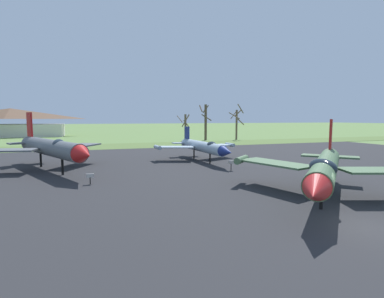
# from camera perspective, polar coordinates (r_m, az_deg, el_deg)

# --- Properties ---
(ground_plane) EXTENTS (600.00, 600.00, 0.00)m
(ground_plane) POSITION_cam_1_polar(r_m,az_deg,el_deg) (16.98, 29.06, -12.83)
(ground_plane) COLOR #607F42
(asphalt_apron) EXTENTS (86.08, 51.69, 0.05)m
(asphalt_apron) POSITION_cam_1_polar(r_m,az_deg,el_deg) (29.23, 5.59, -4.45)
(asphalt_apron) COLOR #28282B
(asphalt_apron) RESTS_ON ground
(grass_verge_strip) EXTENTS (146.08, 12.00, 0.06)m
(grass_verge_strip) POSITION_cam_1_polar(r_m,az_deg,el_deg) (59.37, -7.60, 0.74)
(grass_verge_strip) COLOR #577037
(grass_verge_strip) RESTS_ON ground
(jet_fighter_front_right) EXTENTS (10.53, 13.54, 4.12)m
(jet_fighter_front_right) POSITION_cam_1_polar(r_m,az_deg,el_deg) (36.29, 2.03, 0.48)
(jet_fighter_front_right) COLOR #8EA3B2
(jet_fighter_front_right) RESTS_ON ground
(info_placard_front_right) EXTENTS (0.63, 0.37, 1.06)m
(info_placard_front_right) POSITION_cam_1_polar(r_m,az_deg,el_deg) (30.18, 7.42, -2.88)
(info_placard_front_right) COLOR black
(info_placard_front_right) RESTS_ON ground
(jet_fighter_rear_center) EXTENTS (11.78, 15.99, 5.92)m
(jet_fighter_rear_center) POSITION_cam_1_polar(r_m,az_deg,el_deg) (32.59, -25.15, 0.28)
(jet_fighter_rear_center) COLOR #565B60
(jet_fighter_rear_center) RESTS_ON ground
(info_placard_rear_center) EXTENTS (0.60, 0.22, 0.91)m
(info_placard_rear_center) POSITION_cam_1_polar(r_m,az_deg,el_deg) (25.08, -18.75, -5.16)
(info_placard_rear_center) COLOR black
(info_placard_rear_center) RESTS_ON ground
(jet_fighter_rear_left) EXTENTS (13.13, 12.96, 5.17)m
(jet_fighter_rear_left) POSITION_cam_1_polar(r_m,az_deg,el_deg) (20.99, 23.90, -3.27)
(jet_fighter_rear_left) COLOR #4C6B47
(jet_fighter_rear_left) RESTS_ON ground
(bare_tree_far_left) EXTENTS (2.87, 2.94, 6.20)m
(bare_tree_far_left) POSITION_cam_1_polar(r_m,az_deg,el_deg) (68.85, -1.29, 4.30)
(bare_tree_far_left) COLOR brown
(bare_tree_far_left) RESTS_ON ground
(bare_tree_left_of_center) EXTENTS (2.48, 2.95, 8.55)m
(bare_tree_left_of_center) POSITION_cam_1_polar(r_m,az_deg,el_deg) (72.42, 2.55, 5.34)
(bare_tree_left_of_center) COLOR brown
(bare_tree_left_of_center) RESTS_ON ground
(bare_tree_center) EXTENTS (3.86, 3.43, 8.73)m
(bare_tree_center) POSITION_cam_1_polar(r_m,az_deg,el_deg) (75.26, 8.52, 5.14)
(bare_tree_center) COLOR brown
(bare_tree_center) RESTS_ON ground
(visitor_building) EXTENTS (29.07, 10.83, 8.08)m
(visitor_building) POSITION_cam_1_polar(r_m,az_deg,el_deg) (99.94, -31.11, 4.33)
(visitor_building) COLOR beige
(visitor_building) RESTS_ON ground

